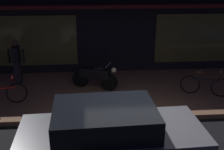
{
  "coord_description": "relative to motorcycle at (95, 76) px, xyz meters",
  "views": [
    {
      "loc": [
        -1.0,
        -6.1,
        4.17
      ],
      "look_at": [
        -0.38,
        2.4,
        0.95
      ],
      "focal_mm": 45.0,
      "sensor_mm": 36.0,
      "label": 1
    }
  ],
  "objects": [
    {
      "name": "bicycle_extra",
      "position": [
        -3.01,
        -1.07,
        -0.14
      ],
      "size": [
        1.63,
        0.51,
        0.91
      ],
      "color": "black",
      "rests_on": "sidewalk_slab"
    },
    {
      "name": "ground_plane",
      "position": [
        0.91,
        -3.19,
        -0.65
      ],
      "size": [
        60.0,
        60.0,
        0.0
      ],
      "primitive_type": "plane",
      "color": "black"
    },
    {
      "name": "person_photographer",
      "position": [
        -2.85,
        0.71,
        0.38
      ],
      "size": [
        0.61,
        0.39,
        1.67
      ],
      "color": "#28232D",
      "rests_on": "sidewalk_slab"
    },
    {
      "name": "motorcycle",
      "position": [
        0.0,
        0.0,
        0.0
      ],
      "size": [
        1.62,
        0.84,
        0.97
      ],
      "color": "black",
      "rests_on": "sidewalk_slab"
    },
    {
      "name": "storefront_building",
      "position": [
        0.91,
        3.2,
        1.16
      ],
      "size": [
        18.0,
        3.3,
        3.6
      ],
      "color": "black",
      "rests_on": "ground_plane"
    },
    {
      "name": "bicycle_parked",
      "position": [
        3.69,
        -0.83,
        -0.14
      ],
      "size": [
        1.58,
        0.64,
        0.91
      ],
      "color": "black",
      "rests_on": "sidewalk_slab"
    },
    {
      "name": "parked_car_far",
      "position": [
        0.24,
        -3.96,
        0.06
      ],
      "size": [
        4.17,
        1.94,
        1.42
      ],
      "color": "black",
      "rests_on": "ground_plane"
    },
    {
      "name": "sidewalk_slab",
      "position": [
        0.91,
        -0.19,
        -0.57
      ],
      "size": [
        18.0,
        4.0,
        0.15
      ],
      "primitive_type": "cube",
      "color": "#8C6047",
      "rests_on": "ground_plane"
    }
  ]
}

